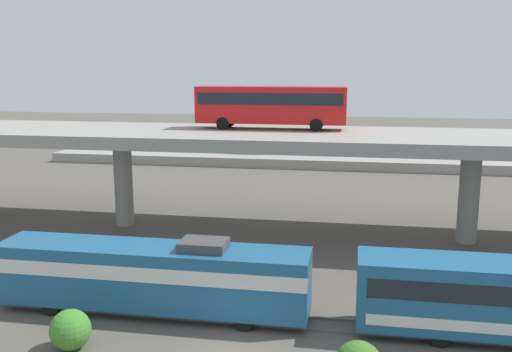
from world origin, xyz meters
name	(u,v)px	position (x,y,z in m)	size (l,w,h in m)	color
rail_strip_near	(247,324)	(0.00, 3.30, 0.06)	(110.00, 0.12, 0.12)	#59544C
rail_strip_far	(252,313)	(0.00, 4.70, 0.06)	(110.00, 0.12, 0.12)	#59544C
train_locomotive	(137,272)	(-6.07, 4.00, 2.19)	(17.85, 3.04, 4.18)	#1E5984
highway_overpass	(288,141)	(0.00, 20.00, 7.32)	(96.00, 11.02, 8.03)	gray
transit_bus_on_overpass	(271,103)	(-1.59, 22.01, 10.10)	(12.00, 2.68, 3.40)	red
pier_parking_lot	(317,157)	(0.00, 55.00, 0.64)	(72.29, 13.80, 1.27)	gray
parked_car_0	(321,148)	(0.56, 54.65, 2.05)	(4.61, 1.99, 1.50)	#515459
parked_car_1	(249,148)	(-9.18, 52.60, 2.04)	(4.53, 1.84, 1.50)	#515459
parked_car_2	(280,143)	(-5.78, 58.44, 2.04)	(4.03, 1.91, 1.50)	#B7B7BC
parked_car_3	(209,144)	(-15.55, 55.18, 2.04)	(4.44, 1.96, 1.50)	maroon
harbor_water	(326,141)	(0.00, 78.00, 0.00)	(140.00, 36.00, 0.01)	#385B7A
shrub_left	(70,330)	(-7.61, -0.51, 0.95)	(1.91, 1.91, 1.91)	#3E852D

